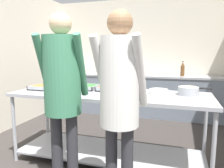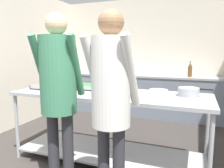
{
  "view_description": "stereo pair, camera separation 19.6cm",
  "coord_description": "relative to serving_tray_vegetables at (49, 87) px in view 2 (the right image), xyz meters",
  "views": [
    {
      "loc": [
        0.91,
        -1.09,
        1.43
      ],
      "look_at": [
        0.07,
        1.59,
        1.01
      ],
      "focal_mm": 35.0,
      "sensor_mm": 36.0,
      "label": 1
    },
    {
      "loc": [
        1.09,
        -1.03,
        1.43
      ],
      "look_at": [
        0.07,
        1.59,
        1.01
      ],
      "focal_mm": 35.0,
      "sensor_mm": 36.0,
      "label": 2
    }
  ],
  "objects": [
    {
      "name": "serving_tray_greens",
      "position": [
        0.9,
        0.19,
        0.0
      ],
      "size": [
        0.4,
        0.29,
        0.05
      ],
      "color": "#9EA0A8",
      "rests_on": "serving_counter"
    },
    {
      "name": "guest_serving_left",
      "position": [
        0.67,
        -0.71,
        0.18
      ],
      "size": [
        0.5,
        0.41,
        1.79
      ],
      "color": "#2D2D33",
      "rests_on": "ground_plane"
    },
    {
      "name": "serving_counter",
      "position": [
        0.92,
        0.01,
        -0.32
      ],
      "size": [
        2.47,
        0.84,
        0.91
      ],
      "color": "#9EA0A8",
      "rests_on": "ground_plane"
    },
    {
      "name": "wall_left",
      "position": [
        -1.26,
        0.59,
        0.39
      ],
      "size": [
        0.06,
        4.26,
        2.65
      ],
      "color": "beige",
      "rests_on": "ground_plane"
    },
    {
      "name": "wall_rear",
      "position": [
        0.85,
        2.66,
        0.39
      ],
      "size": [
        4.28,
        0.06,
        2.65
      ],
      "color": "beige",
      "rests_on": "ground_plane"
    },
    {
      "name": "broccoli_bowl",
      "position": [
        1.25,
        -0.27,
        0.02
      ],
      "size": [
        0.23,
        0.23,
        0.11
      ],
      "color": "silver",
      "rests_on": "serving_counter"
    },
    {
      "name": "sauce_pan",
      "position": [
        1.86,
        0.16,
        0.03
      ],
      "size": [
        0.38,
        0.24,
        0.1
      ],
      "color": "#9EA0A8",
      "rests_on": "serving_counter"
    },
    {
      "name": "serving_tray_roast",
      "position": [
        0.46,
        0.2,
        0.0
      ],
      "size": [
        0.42,
        0.31,
        0.05
      ],
      "color": "#9EA0A8",
      "rests_on": "serving_counter"
    },
    {
      "name": "guest_serving_right",
      "position": [
        1.28,
        -0.84,
        0.16
      ],
      "size": [
        0.45,
        0.37,
        1.76
      ],
      "color": "#2D2D33",
      "rests_on": "ground_plane"
    },
    {
      "name": "plate_stack",
      "position": [
        1.52,
        0.13,
        0.0
      ],
      "size": [
        0.24,
        0.24,
        0.06
      ],
      "color": "white",
      "rests_on": "serving_counter"
    },
    {
      "name": "water_bottle",
      "position": [
        1.81,
        2.23,
        0.13
      ],
      "size": [
        0.08,
        0.08,
        0.31
      ],
      "color": "brown",
      "rests_on": "back_counter"
    },
    {
      "name": "back_counter",
      "position": [
        0.85,
        2.29,
        -0.47
      ],
      "size": [
        4.12,
        0.65,
        0.92
      ],
      "color": "slate",
      "rests_on": "ground_plane"
    },
    {
      "name": "serving_tray_vegetables",
      "position": [
        0.0,
        0.0,
        0.0
      ],
      "size": [
        0.43,
        0.28,
        0.05
      ],
      "color": "#9EA0A8",
      "rests_on": "serving_counter"
    }
  ]
}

